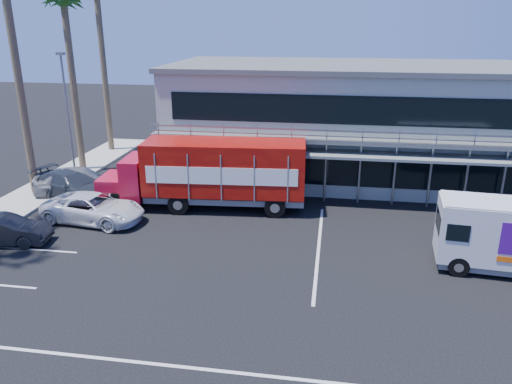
# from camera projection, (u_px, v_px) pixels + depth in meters

# --- Properties ---
(ground) EXTENTS (120.00, 120.00, 0.00)m
(ground) POSITION_uv_depth(u_px,v_px,m) (266.00, 276.00, 20.39)
(ground) COLOR black
(ground) RESTS_ON ground
(building) EXTENTS (22.40, 12.00, 7.30)m
(building) POSITION_uv_depth(u_px,v_px,m) (344.00, 121.00, 32.69)
(building) COLOR #979B8E
(building) RESTS_ON ground
(curb_strip) EXTENTS (3.00, 32.00, 0.16)m
(curb_strip) POSITION_uv_depth(u_px,v_px,m) (19.00, 204.00, 28.21)
(curb_strip) COLOR #A5A399
(curb_strip) RESTS_ON ground
(palm_e) EXTENTS (2.80, 2.80, 12.25)m
(palm_e) POSITION_uv_depth(u_px,v_px,m) (64.00, 9.00, 31.27)
(palm_e) COLOR brown
(palm_e) RESTS_ON ground
(light_pole_far) EXTENTS (0.50, 0.25, 8.09)m
(light_pole_far) POSITION_uv_depth(u_px,v_px,m) (68.00, 111.00, 31.31)
(light_pole_far) COLOR gray
(light_pole_far) RESTS_ON ground
(red_truck) EXTENTS (11.41, 3.48, 3.78)m
(red_truck) POSITION_uv_depth(u_px,v_px,m) (211.00, 172.00, 27.19)
(red_truck) COLOR #AF0E26
(red_truck) RESTS_ON ground
(parked_car_b) EXTENTS (4.29, 2.10, 1.36)m
(parked_car_b) POSITION_uv_depth(u_px,v_px,m) (4.00, 230.00, 23.16)
(parked_car_b) COLOR black
(parked_car_b) RESTS_ON ground
(parked_car_c) EXTENTS (5.54, 3.09, 1.46)m
(parked_car_c) POSITION_uv_depth(u_px,v_px,m) (94.00, 208.00, 25.70)
(parked_car_c) COLOR silver
(parked_car_c) RESTS_ON ground
(parked_car_d) EXTENTS (5.94, 4.16, 1.60)m
(parked_car_d) POSITION_uv_depth(u_px,v_px,m) (73.00, 185.00, 29.09)
(parked_car_d) COLOR #2A2F38
(parked_car_d) RESTS_ON ground
(parked_car_e) EXTENTS (5.45, 3.89, 1.72)m
(parked_car_e) POSITION_uv_depth(u_px,v_px,m) (79.00, 180.00, 29.78)
(parked_car_e) COLOR gray
(parked_car_e) RESTS_ON ground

